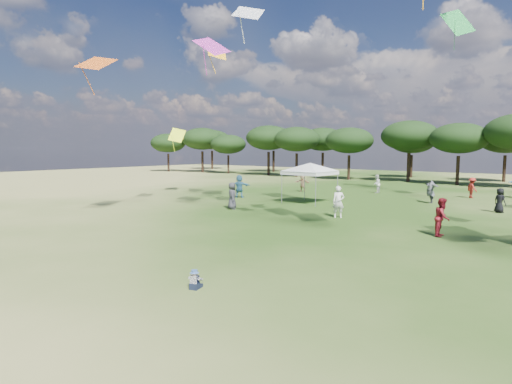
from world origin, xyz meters
TOP-DOWN VIEW (x-y plane):
  - ground at (0.00, 0.00)m, footprint 140.00×140.00m
  - tent_left at (-7.32, 20.97)m, footprint 6.34×6.34m
  - toddler at (0.20, 2.05)m, footprint 0.42×0.46m
  - festival_crowd at (-0.06, 24.62)m, footprint 31.15×21.37m

SIDE VIEW (x-z plane):
  - ground at x=0.00m, z-range 0.00..0.00m
  - toddler at x=0.20m, z-range -0.03..0.54m
  - festival_crowd at x=-0.06m, z-range -0.08..1.82m
  - tent_left at x=-7.32m, z-range 1.21..4.48m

